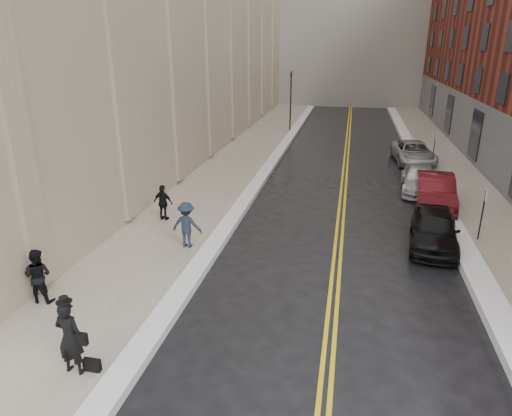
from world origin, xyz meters
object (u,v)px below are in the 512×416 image
at_px(car_maroon, 435,191).
at_px(pedestrian_c, 163,203).
at_px(car_black, 434,229).
at_px(car_silver_far, 413,153).
at_px(pedestrian_b, 187,225).
at_px(pedestrian_a, 38,276).
at_px(pedestrian_main, 70,337).
at_px(car_silver_near, 420,179).

xyz_separation_m(car_maroon, pedestrian_c, (-11.91, -4.56, 0.15)).
xyz_separation_m(car_black, car_silver_far, (0.71, 13.53, -0.03)).
relative_size(car_black, pedestrian_b, 2.41).
bearing_deg(pedestrian_b, pedestrian_a, 58.01).
bearing_deg(pedestrian_main, car_maroon, -122.05).
bearing_deg(car_maroon, pedestrian_main, -121.40).
xyz_separation_m(car_silver_near, pedestrian_a, (-12.57, -14.17, 0.34)).
bearing_deg(car_maroon, car_silver_far, 94.09).
height_order(car_silver_near, car_silver_far, car_silver_far).
bearing_deg(pedestrian_main, pedestrian_c, -76.37).
distance_m(pedestrian_main, pedestrian_b, 7.26).
height_order(car_black, pedestrian_main, pedestrian_main).
xyz_separation_m(pedestrian_a, pedestrian_c, (1.02, 7.06, -0.05)).
height_order(car_silver_near, pedestrian_c, pedestrian_c).
distance_m(car_maroon, pedestrian_b, 12.17).
relative_size(pedestrian_main, pedestrian_b, 1.06).
height_order(car_silver_far, pedestrian_a, pedestrian_a).
bearing_deg(car_silver_far, car_maroon, -95.15).
distance_m(car_black, pedestrian_c, 11.20).
height_order(pedestrian_main, pedestrian_c, pedestrian_main).
bearing_deg(car_silver_far, pedestrian_a, -127.51).
xyz_separation_m(car_black, pedestrian_a, (-12.21, -6.87, 0.26)).
xyz_separation_m(car_silver_far, pedestrian_main, (-10.16, -23.04, 0.40)).
height_order(car_silver_near, pedestrian_main, pedestrian_main).
bearing_deg(pedestrian_b, car_silver_near, -134.25).
bearing_deg(car_black, pedestrian_b, -159.53).
bearing_deg(pedestrian_c, pedestrian_main, 110.98).
bearing_deg(pedestrian_c, pedestrian_b, 139.54).
bearing_deg(pedestrian_main, car_silver_far, -110.37).
bearing_deg(pedestrian_b, pedestrian_c, -50.38).
distance_m(car_black, pedestrian_b, 9.51).
height_order(car_black, pedestrian_a, pedestrian_a).
height_order(car_silver_far, pedestrian_main, pedestrian_main).
xyz_separation_m(pedestrian_b, pedestrian_c, (-1.96, 2.44, -0.10)).
height_order(car_black, pedestrian_b, pedestrian_b).
distance_m(car_maroon, pedestrian_c, 12.75).
distance_m(car_silver_far, pedestrian_c, 17.88).
relative_size(pedestrian_main, pedestrian_a, 1.12).
bearing_deg(pedestrian_a, pedestrian_c, -102.89).
bearing_deg(car_silver_far, car_black, -98.16).
bearing_deg(car_silver_far, pedestrian_c, -136.90).
bearing_deg(car_silver_near, pedestrian_c, -144.11).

